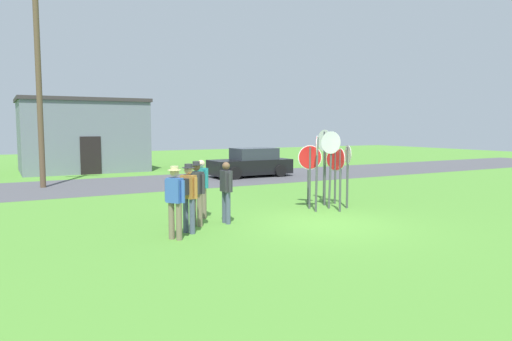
{
  "coord_description": "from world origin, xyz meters",
  "views": [
    {
      "loc": [
        -7.7,
        -10.2,
        2.66
      ],
      "look_at": [
        -0.71,
        2.43,
        1.3
      ],
      "focal_mm": 33.06,
      "sensor_mm": 36.0,
      "label": 1
    }
  ],
  "objects_px": {
    "stop_sign_leaning_right": "(348,167)",
    "person_in_blue": "(175,198)",
    "stop_sign_leaning_left": "(317,162)",
    "person_holding_notes": "(196,190)",
    "utility_pole": "(39,79)",
    "person_near_signs": "(201,185)",
    "stop_sign_center_cluster": "(324,153)",
    "stop_sign_far_back": "(325,164)",
    "stop_sign_rear_left": "(310,165)",
    "parked_car_on_street": "(251,164)",
    "person_in_teal": "(226,189)",
    "stop_sign_tallest": "(331,156)",
    "person_in_dark_shirt": "(188,193)",
    "stop_sign_nearest": "(340,170)",
    "stop_sign_rear_right": "(308,167)",
    "stop_sign_low_front": "(335,166)"
  },
  "relations": [
    {
      "from": "stop_sign_center_cluster",
      "to": "person_holding_notes",
      "type": "relative_size",
      "value": 1.46
    },
    {
      "from": "stop_sign_nearest",
      "to": "stop_sign_leaning_left",
      "type": "bearing_deg",
      "value": 151.46
    },
    {
      "from": "stop_sign_tallest",
      "to": "stop_sign_leaning_left",
      "type": "xyz_separation_m",
      "value": [
        -0.77,
        -0.29,
        -0.13
      ]
    },
    {
      "from": "utility_pole",
      "to": "person_near_signs",
      "type": "height_order",
      "value": "utility_pole"
    },
    {
      "from": "stop_sign_leaning_left",
      "to": "stop_sign_leaning_right",
      "type": "relative_size",
      "value": 1.16
    },
    {
      "from": "parked_car_on_street",
      "to": "person_in_blue",
      "type": "distance_m",
      "value": 14.08
    },
    {
      "from": "utility_pole",
      "to": "person_in_teal",
      "type": "xyz_separation_m",
      "value": [
        3.72,
        -10.75,
        -3.72
      ]
    },
    {
      "from": "stop_sign_leaning_right",
      "to": "person_in_blue",
      "type": "height_order",
      "value": "stop_sign_leaning_right"
    },
    {
      "from": "parked_car_on_street",
      "to": "stop_sign_rear_left",
      "type": "bearing_deg",
      "value": -107.5
    },
    {
      "from": "stop_sign_rear_left",
      "to": "person_in_teal",
      "type": "distance_m",
      "value": 3.46
    },
    {
      "from": "person_in_teal",
      "to": "stop_sign_tallest",
      "type": "bearing_deg",
      "value": 7.67
    },
    {
      "from": "stop_sign_rear_left",
      "to": "person_in_dark_shirt",
      "type": "distance_m",
      "value": 4.92
    },
    {
      "from": "stop_sign_low_front",
      "to": "stop_sign_rear_left",
      "type": "relative_size",
      "value": 0.93
    },
    {
      "from": "stop_sign_rear_left",
      "to": "person_in_teal",
      "type": "bearing_deg",
      "value": -166.91
    },
    {
      "from": "stop_sign_leaning_right",
      "to": "stop_sign_rear_right",
      "type": "bearing_deg",
      "value": 116.24
    },
    {
      "from": "stop_sign_leaning_left",
      "to": "person_holding_notes",
      "type": "height_order",
      "value": "stop_sign_leaning_left"
    },
    {
      "from": "stop_sign_nearest",
      "to": "person_near_signs",
      "type": "xyz_separation_m",
      "value": [
        -4.15,
        1.18,
        -0.37
      ]
    },
    {
      "from": "person_holding_notes",
      "to": "person_near_signs",
      "type": "height_order",
      "value": "person_holding_notes"
    },
    {
      "from": "stop_sign_tallest",
      "to": "person_in_teal",
      "type": "xyz_separation_m",
      "value": [
        -3.98,
        -0.54,
        -0.75
      ]
    },
    {
      "from": "stop_sign_far_back",
      "to": "stop_sign_rear_left",
      "type": "bearing_deg",
      "value": -161.09
    },
    {
      "from": "stop_sign_leaning_right",
      "to": "person_holding_notes",
      "type": "xyz_separation_m",
      "value": [
        -5.3,
        -0.19,
        -0.38
      ]
    },
    {
      "from": "stop_sign_center_cluster",
      "to": "stop_sign_leaning_left",
      "type": "bearing_deg",
      "value": -133.76
    },
    {
      "from": "person_in_dark_shirt",
      "to": "stop_sign_nearest",
      "type": "bearing_deg",
      "value": 5.92
    },
    {
      "from": "parked_car_on_street",
      "to": "stop_sign_rear_left",
      "type": "distance_m",
      "value": 10.05
    },
    {
      "from": "parked_car_on_street",
      "to": "person_in_dark_shirt",
      "type": "relative_size",
      "value": 2.48
    },
    {
      "from": "stop_sign_rear_left",
      "to": "person_holding_notes",
      "type": "bearing_deg",
      "value": -170.34
    },
    {
      "from": "utility_pole",
      "to": "stop_sign_leaning_left",
      "type": "bearing_deg",
      "value": -56.56
    },
    {
      "from": "parked_car_on_street",
      "to": "stop_sign_leaning_left",
      "type": "bearing_deg",
      "value": -107.27
    },
    {
      "from": "stop_sign_center_cluster",
      "to": "person_in_blue",
      "type": "bearing_deg",
      "value": -156.48
    },
    {
      "from": "stop_sign_leaning_left",
      "to": "stop_sign_far_back",
      "type": "distance_m",
      "value": 1.26
    },
    {
      "from": "parked_car_on_street",
      "to": "stop_sign_leaning_right",
      "type": "bearing_deg",
      "value": -100.65
    },
    {
      "from": "stop_sign_center_cluster",
      "to": "person_near_signs",
      "type": "bearing_deg",
      "value": -172.5
    },
    {
      "from": "stop_sign_tallest",
      "to": "stop_sign_rear_right",
      "type": "distance_m",
      "value": 1.1
    },
    {
      "from": "stop_sign_leaning_left",
      "to": "stop_sign_nearest",
      "type": "distance_m",
      "value": 0.78
    },
    {
      "from": "stop_sign_leaning_right",
      "to": "stop_sign_rear_left",
      "type": "bearing_deg",
      "value": 155.01
    },
    {
      "from": "stop_sign_rear_right",
      "to": "stop_sign_leaning_left",
      "type": "xyz_separation_m",
      "value": [
        -0.61,
        -1.3,
        0.29
      ]
    },
    {
      "from": "stop_sign_nearest",
      "to": "utility_pole",
      "type": "bearing_deg",
      "value": 124.93
    },
    {
      "from": "parked_car_on_street",
      "to": "person_holding_notes",
      "type": "relative_size",
      "value": 2.48
    },
    {
      "from": "stop_sign_rear_left",
      "to": "stop_sign_far_back",
      "type": "relative_size",
      "value": 0.99
    },
    {
      "from": "stop_sign_center_cluster",
      "to": "stop_sign_far_back",
      "type": "xyz_separation_m",
      "value": [
        -0.46,
        -0.65,
        -0.34
      ]
    },
    {
      "from": "utility_pole",
      "to": "stop_sign_rear_right",
      "type": "relative_size",
      "value": 4.66
    },
    {
      "from": "parked_car_on_street",
      "to": "stop_sign_center_cluster",
      "type": "xyz_separation_m",
      "value": [
        -1.73,
        -8.62,
        1.05
      ]
    },
    {
      "from": "stop_sign_center_cluster",
      "to": "person_near_signs",
      "type": "xyz_separation_m",
      "value": [
        -4.91,
        -0.65,
        -0.79
      ]
    },
    {
      "from": "stop_sign_center_cluster",
      "to": "stop_sign_rear_left",
      "type": "relative_size",
      "value": 1.23
    },
    {
      "from": "stop_sign_nearest",
      "to": "stop_sign_far_back",
      "type": "relative_size",
      "value": 0.95
    },
    {
      "from": "utility_pole",
      "to": "person_holding_notes",
      "type": "distance_m",
      "value": 11.67
    },
    {
      "from": "stop_sign_tallest",
      "to": "stop_sign_low_front",
      "type": "bearing_deg",
      "value": 41.82
    },
    {
      "from": "person_holding_notes",
      "to": "person_near_signs",
      "type": "bearing_deg",
      "value": 60.97
    },
    {
      "from": "stop_sign_tallest",
      "to": "person_in_teal",
      "type": "relative_size",
      "value": 1.48
    },
    {
      "from": "stop_sign_center_cluster",
      "to": "stop_sign_leaning_left",
      "type": "xyz_separation_m",
      "value": [
        -1.41,
        -1.47,
        -0.17
      ]
    }
  ]
}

